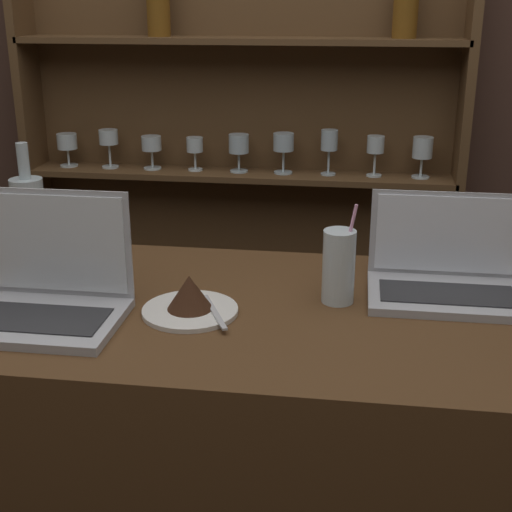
# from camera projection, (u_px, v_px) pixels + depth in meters

# --- Properties ---
(bar_counter) EXTENTS (1.68, 0.70, 0.96)m
(bar_counter) POSITION_uv_depth(u_px,v_px,m) (224.00, 492.00, 1.67)
(bar_counter) COLOR #4C3019
(bar_counter) RESTS_ON ground_plane
(back_wall) EXTENTS (7.00, 0.06, 2.70)m
(back_wall) POSITION_uv_depth(u_px,v_px,m) (282.00, 65.00, 2.45)
(back_wall) COLOR #4C3328
(back_wall) RESTS_ON ground_plane
(back_shelf) EXTENTS (1.51, 0.18, 1.80)m
(back_shelf) POSITION_uv_depth(u_px,v_px,m) (242.00, 185.00, 2.54)
(back_shelf) COLOR brown
(back_shelf) RESTS_ON ground_plane
(laptop_near) EXTENTS (0.31, 0.23, 0.25)m
(laptop_near) POSITION_uv_depth(u_px,v_px,m) (47.00, 291.00, 1.43)
(laptop_near) COLOR #ADADB2
(laptop_near) RESTS_ON bar_counter
(laptop_far) EXTENTS (0.33, 0.22, 0.21)m
(laptop_far) POSITION_uv_depth(u_px,v_px,m) (446.00, 274.00, 1.54)
(laptop_far) COLOR #ADADB2
(laptop_far) RESTS_ON bar_counter
(cake_plate) EXTENTS (0.20, 0.20, 0.08)m
(cake_plate) POSITION_uv_depth(u_px,v_px,m) (190.00, 299.00, 1.45)
(cake_plate) COLOR silver
(cake_plate) RESTS_ON bar_counter
(water_glass) EXTENTS (0.07, 0.07, 0.22)m
(water_glass) POSITION_uv_depth(u_px,v_px,m) (339.00, 266.00, 1.49)
(water_glass) COLOR silver
(water_glass) RESTS_ON bar_counter
(wine_bottle_clear) EXTENTS (0.08, 0.08, 0.30)m
(wine_bottle_clear) POSITION_uv_depth(u_px,v_px,m) (30.00, 221.00, 1.68)
(wine_bottle_clear) COLOR #B2C1C6
(wine_bottle_clear) RESTS_ON bar_counter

